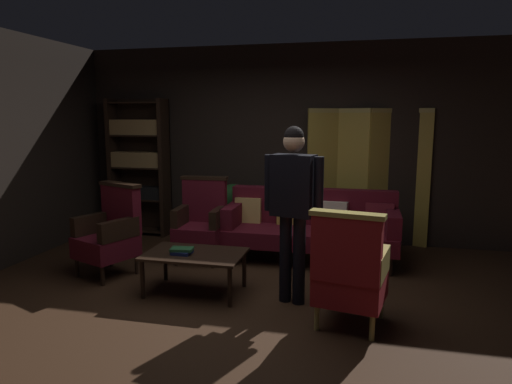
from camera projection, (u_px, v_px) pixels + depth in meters
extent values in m
plane|color=#331E11|center=(238.00, 299.00, 4.53)|extent=(10.00, 10.00, 0.00)
cube|color=black|center=(282.00, 144.00, 6.65)|extent=(7.20, 0.10, 2.80)
cube|color=black|center=(12.00, 149.00, 5.56)|extent=(0.10, 3.60, 2.80)
cube|color=#B29338|center=(322.00, 177.00, 6.42)|extent=(0.41, 0.27, 1.90)
cube|color=tan|center=(324.00, 111.00, 6.27)|extent=(0.41, 0.27, 0.06)
cube|color=#B29338|center=(352.00, 178.00, 6.36)|extent=(0.44, 0.19, 1.90)
cube|color=tan|center=(355.00, 110.00, 6.22)|extent=(0.45, 0.19, 0.06)
cube|color=#B29338|center=(382.00, 178.00, 6.32)|extent=(0.40, 0.28, 1.90)
cube|color=tan|center=(385.00, 110.00, 6.17)|extent=(0.40, 0.29, 0.06)
cube|color=#B29338|center=(413.00, 178.00, 6.29)|extent=(0.45, 0.16, 1.90)
cube|color=tan|center=(417.00, 110.00, 6.14)|extent=(0.45, 0.17, 0.06)
cube|color=black|center=(114.00, 167.00, 7.04)|extent=(0.06, 0.32, 2.05)
cube|color=black|center=(165.00, 168.00, 6.85)|extent=(0.06, 0.32, 2.05)
cube|color=black|center=(144.00, 166.00, 7.09)|extent=(0.90, 0.02, 2.05)
cube|color=black|center=(142.00, 229.00, 7.10)|extent=(0.86, 0.30, 0.02)
cube|color=black|center=(140.00, 199.00, 7.02)|extent=(0.86, 0.30, 0.02)
cube|color=black|center=(139.00, 192.00, 6.98)|extent=(0.78, 0.22, 0.18)
cube|color=black|center=(139.00, 167.00, 6.94)|extent=(0.86, 0.30, 0.02)
cube|color=#9E7A47|center=(138.00, 159.00, 6.90)|extent=(0.78, 0.22, 0.22)
cube|color=black|center=(138.00, 136.00, 6.86)|extent=(0.86, 0.30, 0.02)
cube|color=#9E7A47|center=(137.00, 127.00, 6.82)|extent=(0.78, 0.22, 0.22)
cube|color=black|center=(136.00, 103.00, 6.79)|extent=(0.86, 0.30, 0.02)
cylinder|color=black|center=(229.00, 255.00, 5.61)|extent=(0.07, 0.07, 0.22)
cylinder|color=black|center=(390.00, 267.00, 5.18)|extent=(0.07, 0.07, 0.22)
cylinder|color=black|center=(242.00, 242.00, 6.19)|extent=(0.07, 0.07, 0.22)
cylinder|color=black|center=(387.00, 252.00, 5.76)|extent=(0.07, 0.07, 0.22)
cube|color=#4C0F19|center=(309.00, 237.00, 5.65)|extent=(2.10, 0.76, 0.20)
cube|color=#4C0F19|center=(313.00, 206.00, 5.89)|extent=(2.10, 0.18, 0.46)
cube|color=#4C0F19|center=(233.00, 215.00, 5.83)|extent=(0.16, 0.68, 0.26)
cube|color=#4C0F19|center=(393.00, 223.00, 5.39)|extent=(0.16, 0.68, 0.26)
cube|color=tan|center=(248.00, 211.00, 5.99)|extent=(0.34, 0.15, 0.35)
cube|color=#B79338|center=(290.00, 213.00, 5.86)|extent=(0.35, 0.16, 0.35)
cube|color=beige|center=(334.00, 215.00, 5.74)|extent=(0.35, 0.16, 0.34)
cube|color=maroon|center=(379.00, 217.00, 5.61)|extent=(0.34, 0.15, 0.35)
cylinder|color=black|center=(143.00, 279.00, 4.53)|extent=(0.04, 0.04, 0.39)
cylinder|color=black|center=(230.00, 287.00, 4.32)|extent=(0.04, 0.04, 0.39)
cylinder|color=black|center=(165.00, 263.00, 5.04)|extent=(0.04, 0.04, 0.39)
cylinder|color=black|center=(244.00, 269.00, 4.84)|extent=(0.04, 0.04, 0.39)
cube|color=black|center=(195.00, 254.00, 4.65)|extent=(1.00, 0.64, 0.03)
cylinder|color=tan|center=(381.00, 306.00, 4.10)|extent=(0.04, 0.04, 0.22)
cylinder|color=tan|center=(331.00, 298.00, 4.28)|extent=(0.04, 0.04, 0.22)
cylinder|color=tan|center=(372.00, 328.00, 3.68)|extent=(0.04, 0.04, 0.22)
cylinder|color=tan|center=(317.00, 318.00, 3.86)|extent=(0.04, 0.04, 0.22)
cube|color=maroon|center=(351.00, 287.00, 3.94)|extent=(0.65, 0.65, 0.24)
cube|color=maroon|center=(346.00, 250.00, 3.67)|extent=(0.57, 0.22, 0.54)
cube|color=tan|center=(347.00, 215.00, 3.63)|extent=(0.61, 0.24, 0.04)
cube|color=tan|center=(380.00, 264.00, 3.81)|extent=(0.18, 0.51, 0.22)
cube|color=tan|center=(324.00, 257.00, 4.00)|extent=(0.18, 0.51, 0.22)
cylinder|color=black|center=(77.00, 268.00, 5.14)|extent=(0.04, 0.04, 0.22)
cylinder|color=black|center=(103.00, 276.00, 4.88)|extent=(0.04, 0.04, 0.22)
cylinder|color=black|center=(111.00, 257.00, 5.51)|extent=(0.04, 0.04, 0.22)
cylinder|color=black|center=(137.00, 265.00, 5.25)|extent=(0.04, 0.04, 0.22)
cube|color=#4C0F19|center=(106.00, 246.00, 5.16)|extent=(0.73, 0.73, 0.24)
cube|color=#4C0F19|center=(121.00, 209.00, 5.28)|extent=(0.56, 0.32, 0.54)
cube|color=black|center=(120.00, 184.00, 5.23)|extent=(0.60, 0.35, 0.04)
cube|color=black|center=(92.00, 224.00, 5.26)|extent=(0.27, 0.50, 0.22)
cube|color=black|center=(119.00, 230.00, 4.99)|extent=(0.27, 0.50, 0.22)
cylinder|color=black|center=(176.00, 257.00, 5.54)|extent=(0.04, 0.04, 0.22)
cylinder|color=black|center=(213.00, 259.00, 5.46)|extent=(0.04, 0.04, 0.22)
cylinder|color=black|center=(189.00, 246.00, 5.99)|extent=(0.04, 0.04, 0.22)
cylinder|color=black|center=(223.00, 248.00, 5.90)|extent=(0.04, 0.04, 0.22)
cube|color=#4C0F19|center=(200.00, 235.00, 5.68)|extent=(0.58, 0.58, 0.24)
cube|color=#4C0F19|center=(205.00, 200.00, 5.84)|extent=(0.56, 0.14, 0.54)
cube|color=black|center=(204.00, 178.00, 5.80)|extent=(0.60, 0.15, 0.04)
cube|color=black|center=(181.00, 216.00, 5.69)|extent=(0.11, 0.50, 0.22)
cube|color=black|center=(218.00, 217.00, 5.60)|extent=(0.11, 0.50, 0.22)
cylinder|color=black|center=(299.00, 260.00, 4.37)|extent=(0.12, 0.12, 0.86)
cylinder|color=black|center=(286.00, 258.00, 4.43)|extent=(0.12, 0.12, 0.86)
cube|color=maroon|center=(293.00, 212.00, 4.32)|extent=(0.35, 0.23, 0.09)
cube|color=black|center=(293.00, 185.00, 4.28)|extent=(0.44, 0.30, 0.58)
cube|color=white|center=(298.00, 181.00, 4.38)|extent=(0.14, 0.04, 0.41)
cube|color=maroon|center=(298.00, 157.00, 4.34)|extent=(0.09, 0.04, 0.04)
cylinder|color=black|center=(319.00, 186.00, 4.17)|extent=(0.09, 0.09, 0.54)
cylinder|color=black|center=(269.00, 183.00, 4.39)|extent=(0.09, 0.09, 0.54)
sphere|color=tan|center=(294.00, 142.00, 4.22)|extent=(0.20, 0.20, 0.20)
sphere|color=black|center=(294.00, 136.00, 4.21)|extent=(0.18, 0.18, 0.18)
cylinder|color=brown|center=(234.00, 234.00, 6.52)|extent=(0.28, 0.28, 0.28)
ellipsoid|color=#193D19|center=(233.00, 207.00, 6.46)|extent=(0.56, 0.56, 0.65)
cube|color=navy|center=(182.00, 252.00, 4.61)|extent=(0.19, 0.17, 0.03)
cube|color=#1E4C28|center=(182.00, 249.00, 4.61)|extent=(0.24, 0.17, 0.03)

